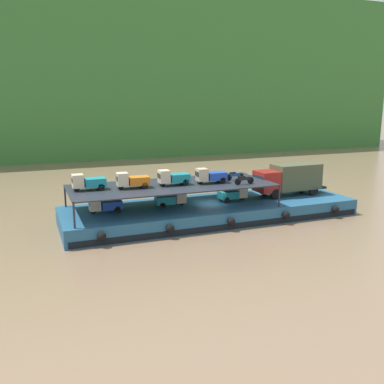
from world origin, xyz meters
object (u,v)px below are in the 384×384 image
object	(u,v)px
cargo_barge	(211,211)
motorcycle_upper_port	(244,180)
mini_truck_lower_mid	(233,194)
mini_truck_lower_stern	(105,205)
mini_truck_upper_bow	(211,176)
mini_truck_upper_stern	(88,182)
mini_truck_upper_mid	(132,180)
motorcycle_upper_centre	(235,175)
mini_truck_upper_fore	(173,177)
covered_lorry	(289,178)
mini_truck_lower_aft	(171,199)

from	to	relation	value
cargo_barge	motorcycle_upper_port	distance (m)	4.41
cargo_barge	mini_truck_lower_mid	world-z (taller)	mini_truck_lower_mid
mini_truck_lower_stern	mini_truck_upper_bow	world-z (taller)	mini_truck_upper_bow
mini_truck_lower_stern	motorcycle_upper_port	world-z (taller)	motorcycle_upper_port
mini_truck_lower_mid	mini_truck_upper_stern	world-z (taller)	mini_truck_upper_stern
mini_truck_upper_stern	mini_truck_upper_mid	world-z (taller)	same
mini_truck_upper_stern	motorcycle_upper_centre	xyz separation A→B (m)	(13.36, -0.45, -0.26)
mini_truck_lower_mid	mini_truck_upper_fore	size ratio (longest dim) A/B	1.01
mini_truck_lower_stern	cargo_barge	bearing A→B (deg)	-1.69
covered_lorry	mini_truck_upper_fore	xyz separation A→B (m)	(-12.33, -0.38, 1.00)
cargo_barge	mini_truck_lower_mid	size ratio (longest dim) A/B	9.77
mini_truck_upper_fore	mini_truck_upper_bow	bearing A→B (deg)	-6.39
mini_truck_upper_stern	mini_truck_upper_bow	size ratio (longest dim) A/B	0.99
cargo_barge	mini_truck_upper_mid	world-z (taller)	mini_truck_upper_mid
mini_truck_lower_aft	mini_truck_upper_mid	size ratio (longest dim) A/B	1.00
covered_lorry	motorcycle_upper_port	xyz separation A→B (m)	(-6.35, -2.32, 0.74)
mini_truck_upper_mid	motorcycle_upper_centre	size ratio (longest dim) A/B	1.46
mini_truck_lower_stern	mini_truck_lower_aft	xyz separation A→B (m)	(5.93, 0.01, 0.00)
cargo_barge	mini_truck_lower_aft	xyz separation A→B (m)	(-3.82, 0.30, 1.44)
mini_truck_lower_stern	motorcycle_upper_port	size ratio (longest dim) A/B	1.45
motorcycle_upper_port	cargo_barge	bearing A→B (deg)	136.63
mini_truck_lower_aft	mini_truck_upper_fore	bearing A→B (deg)	-84.34
mini_truck_upper_stern	mini_truck_upper_bow	distance (m)	10.69
mini_truck_lower_mid	motorcycle_upper_centre	size ratio (longest dim) A/B	1.46
mini_truck_lower_aft	mini_truck_lower_stern	bearing A→B (deg)	-179.87
covered_lorry	mini_truck_upper_stern	world-z (taller)	mini_truck_upper_stern
motorcycle_upper_port	motorcycle_upper_centre	bearing A→B (deg)	85.91
mini_truck_lower_stern	mini_truck_lower_mid	bearing A→B (deg)	-0.90
mini_truck_upper_mid	motorcycle_upper_port	world-z (taller)	mini_truck_upper_mid
mini_truck_upper_stern	motorcycle_upper_port	distance (m)	13.46
mini_truck_upper_fore	motorcycle_upper_centre	distance (m)	6.14
mini_truck_lower_aft	mini_truck_upper_fore	size ratio (longest dim) A/B	1.01
mini_truck_upper_stern	motorcycle_upper_centre	world-z (taller)	mini_truck_upper_stern
mini_truck_upper_bow	motorcycle_upper_centre	size ratio (longest dim) A/B	1.45
cargo_barge	motorcycle_upper_centre	distance (m)	3.97
mini_truck_upper_stern	mini_truck_upper_fore	size ratio (longest dim) A/B	1.00
mini_truck_lower_mid	mini_truck_upper_stern	xyz separation A→B (m)	(-13.29, 0.38, 2.00)
cargo_barge	mini_truck_upper_mid	bearing A→B (deg)	-179.03
mini_truck_upper_stern	mini_truck_upper_fore	xyz separation A→B (m)	(7.22, -0.64, 0.00)
mini_truck_lower_stern	mini_truck_upper_fore	size ratio (longest dim) A/B	1.00
mini_truck_upper_bow	mini_truck_upper_stern	bearing A→B (deg)	174.54
cargo_barge	mini_truck_lower_stern	xyz separation A→B (m)	(-9.75, 0.29, 1.44)
cargo_barge	mini_truck_lower_aft	size ratio (longest dim) A/B	9.77
mini_truck_upper_stern	motorcycle_upper_port	xyz separation A→B (m)	(13.20, -2.57, -0.26)
covered_lorry	mini_truck_lower_stern	distance (m)	18.34
mini_truck_lower_aft	mini_truck_upper_stern	xyz separation A→B (m)	(-7.18, 0.18, 2.00)
mini_truck_lower_mid	motorcycle_upper_centre	distance (m)	1.74
covered_lorry	mini_truck_upper_mid	world-z (taller)	mini_truck_upper_mid
mini_truck_lower_stern	motorcycle_upper_centre	xyz separation A→B (m)	(12.11, -0.26, 1.74)
mini_truck_lower_mid	covered_lorry	bearing A→B (deg)	1.19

